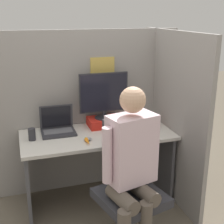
# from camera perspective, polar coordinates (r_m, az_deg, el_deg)

# --- Properties ---
(ground_plane) EXTENTS (12.00, 12.00, 0.00)m
(ground_plane) POSITION_cam_1_polar(r_m,az_deg,el_deg) (2.98, -0.83, -18.75)
(ground_plane) COLOR #665B4C
(cubicle_panel_back) EXTENTS (1.90, 0.05, 1.63)m
(cubicle_panel_back) POSITION_cam_1_polar(r_m,az_deg,el_deg) (3.18, -4.29, 0.13)
(cubicle_panel_back) COLOR gray
(cubicle_panel_back) RESTS_ON ground
(cubicle_panel_right) EXTENTS (0.04, 1.25, 1.63)m
(cubicle_panel_right) POSITION_cam_1_polar(r_m,az_deg,el_deg) (3.07, 10.77, -0.85)
(cubicle_panel_right) COLOR gray
(cubicle_panel_right) RESTS_ON ground
(desk) EXTENTS (1.40, 0.63, 0.70)m
(desk) POSITION_cam_1_polar(r_m,az_deg,el_deg) (2.97, -2.64, -7.04)
(desk) COLOR beige
(desk) RESTS_ON ground
(paper_box) EXTENTS (0.31, 0.23, 0.08)m
(paper_box) POSITION_cam_1_polar(r_m,az_deg,el_deg) (3.08, -1.46, -1.83)
(paper_box) COLOR red
(paper_box) RESTS_ON desk
(monitor) EXTENTS (0.48, 0.18, 0.45)m
(monitor) POSITION_cam_1_polar(r_m,az_deg,el_deg) (3.00, -1.52, 3.19)
(monitor) COLOR #232328
(monitor) RESTS_ON paper_box
(laptop) EXTENTS (0.31, 0.24, 0.25)m
(laptop) POSITION_cam_1_polar(r_m,az_deg,el_deg) (2.95, -9.88, -2.82)
(laptop) COLOR #2D2D33
(laptop) RESTS_ON desk
(mouse) EXTENTS (0.07, 0.05, 0.03)m
(mouse) POSITION_cam_1_polar(r_m,az_deg,el_deg) (2.75, -4.46, -4.95)
(mouse) COLOR gray
(mouse) RESTS_ON desk
(stapler) EXTENTS (0.04, 0.15, 0.05)m
(stapler) POSITION_cam_1_polar(r_m,az_deg,el_deg) (3.13, 7.69, -2.03)
(stapler) COLOR #A31919
(stapler) RESTS_ON desk
(carrot_toy) EXTENTS (0.04, 0.14, 0.04)m
(carrot_toy) POSITION_cam_1_polar(r_m,az_deg,el_deg) (2.69, -4.48, -5.42)
(carrot_toy) COLOR orange
(carrot_toy) RESTS_ON desk
(office_chair) EXTENTS (0.56, 0.61, 1.01)m
(office_chair) POSITION_cam_1_polar(r_m,az_deg,el_deg) (2.49, 3.18, -12.50)
(office_chair) COLOR #2D2D33
(office_chair) RESTS_ON ground
(person) EXTENTS (0.47, 0.45, 1.30)m
(person) POSITION_cam_1_polar(r_m,az_deg,el_deg) (2.25, 3.75, -9.31)
(person) COLOR brown
(person) RESTS_ON ground
(pen_cup) EXTENTS (0.06, 0.06, 0.11)m
(pen_cup) POSITION_cam_1_polar(r_m,az_deg,el_deg) (2.83, -14.44, -3.99)
(pen_cup) COLOR #28282D
(pen_cup) RESTS_ON desk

